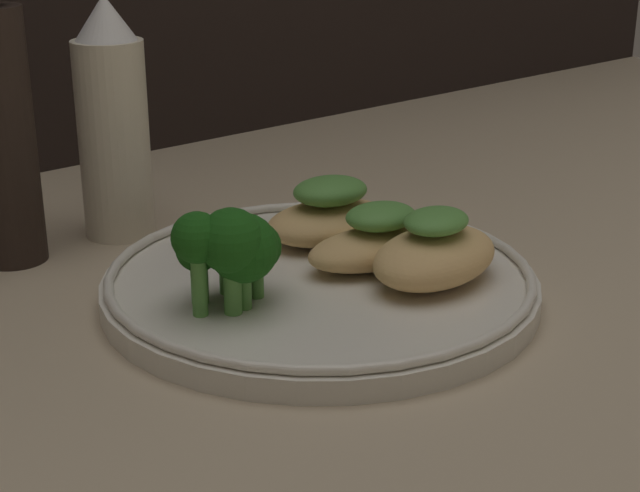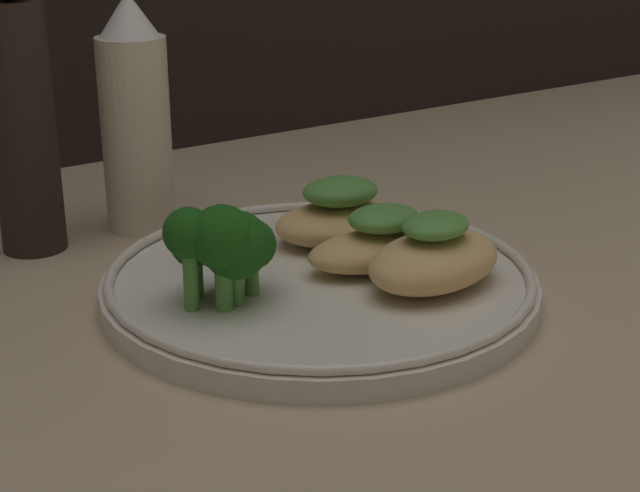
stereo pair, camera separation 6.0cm
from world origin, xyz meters
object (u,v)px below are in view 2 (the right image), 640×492
pepper_grinder (22,121)px  sauce_bottle (135,119)px  broccoli_bunch (223,244)px  plate (320,282)px

pepper_grinder → sauce_bottle: bearing=0.0°
broccoli_bunch → pepper_grinder: bearing=105.2°
pepper_grinder → plate: bearing=-57.1°
broccoli_bunch → sauce_bottle: sauce_bottle is taller
plate → sauce_bottle: 19.98cm
sauce_bottle → pepper_grinder: bearing=-180.0°
plate → pepper_grinder: 23.24cm
plate → sauce_bottle: size_ratio=1.57×
plate → pepper_grinder: size_ratio=1.35×
sauce_bottle → pepper_grinder: size_ratio=0.86×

